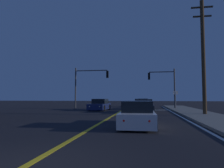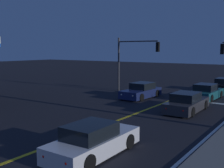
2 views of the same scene
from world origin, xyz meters
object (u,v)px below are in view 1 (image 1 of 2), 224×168
at_px(street_sign_corner, 176,97).
at_px(car_side_waiting_charcoal, 144,107).
at_px(traffic_signal_far_left, 88,81).
at_px(utility_pole_right, 203,55).
at_px(car_mid_block_teal, 142,105).
at_px(car_following_oncoming_navy, 100,105).
at_px(car_far_approaching_white, 138,115).
at_px(car_lead_oncoming_black, 143,103).
at_px(traffic_signal_near_right, 164,82).

bearing_deg(street_sign_corner, car_side_waiting_charcoal, -135.21).
relative_size(traffic_signal_far_left, utility_pole_right, 0.55).
distance_m(car_mid_block_teal, car_following_oncoming_navy, 5.59).
relative_size(car_far_approaching_white, street_sign_corner, 1.97).
height_order(car_side_waiting_charcoal, traffic_signal_far_left, traffic_signal_far_left).
bearing_deg(utility_pole_right, car_lead_oncoming_black, 109.75).
height_order(car_far_approaching_white, car_mid_block_teal, same).
relative_size(car_lead_oncoming_black, traffic_signal_near_right, 0.80).
relative_size(car_mid_block_teal, car_following_oncoming_navy, 0.97).
distance_m(car_lead_oncoming_black, utility_pole_right, 16.02).
xyz_separation_m(car_side_waiting_charcoal, car_mid_block_teal, (-0.31, 5.62, -0.00)).
xyz_separation_m(car_mid_block_teal, traffic_signal_near_right, (2.96, 0.78, 2.92)).
bearing_deg(car_far_approaching_white, car_mid_block_teal, 89.33).
xyz_separation_m(utility_pole_right, street_sign_corner, (-1.40, 6.50, -3.55)).
bearing_deg(utility_pole_right, traffic_signal_far_left, 147.39).
xyz_separation_m(car_mid_block_teal, traffic_signal_far_left, (-7.00, -0.62, 3.10)).
xyz_separation_m(traffic_signal_near_right, traffic_signal_far_left, (-9.96, -1.40, 0.19)).
xyz_separation_m(traffic_signal_near_right, street_sign_corner, (0.98, -2.80, -1.94)).
bearing_deg(car_mid_block_teal, traffic_signal_near_right, 16.72).
bearing_deg(utility_pole_right, car_far_approaching_white, -126.93).
xyz_separation_m(car_side_waiting_charcoal, traffic_signal_near_right, (2.65, 6.40, 2.92)).
distance_m(traffic_signal_near_right, traffic_signal_far_left, 10.06).
relative_size(car_lead_oncoming_black, car_side_waiting_charcoal, 0.90).
height_order(traffic_signal_near_right, street_sign_corner, traffic_signal_near_right).
relative_size(traffic_signal_near_right, utility_pole_right, 0.53).
bearing_deg(car_following_oncoming_navy, car_side_waiting_charcoal, 152.48).
relative_size(car_lead_oncoming_black, traffic_signal_far_left, 0.78).
height_order(traffic_signal_far_left, utility_pole_right, utility_pole_right).
xyz_separation_m(car_side_waiting_charcoal, traffic_signal_far_left, (-7.31, 5.00, 3.10)).
height_order(utility_pole_right, street_sign_corner, utility_pole_right).
height_order(car_lead_oncoming_black, utility_pole_right, utility_pole_right).
xyz_separation_m(car_side_waiting_charcoal, street_sign_corner, (3.63, 3.60, 0.98)).
bearing_deg(car_lead_oncoming_black, traffic_signal_far_left, -137.00).
height_order(car_far_approaching_white, traffic_signal_near_right, traffic_signal_near_right).
bearing_deg(utility_pole_right, car_mid_block_teal, 122.11).
relative_size(car_mid_block_teal, traffic_signal_far_left, 0.80).
bearing_deg(car_mid_block_teal, car_following_oncoming_navy, -149.97).
bearing_deg(car_far_approaching_white, car_following_oncoming_navy, 110.16).
xyz_separation_m(car_far_approaching_white, car_lead_oncoming_black, (0.13, 21.55, -0.00)).
xyz_separation_m(car_side_waiting_charcoal, car_following_oncoming_navy, (-5.25, 2.99, -0.00)).
bearing_deg(car_mid_block_teal, car_side_waiting_charcoal, -84.86).
bearing_deg(car_lead_oncoming_black, street_sign_corner, -64.10).
xyz_separation_m(car_lead_oncoming_black, car_mid_block_teal, (-0.15, -5.95, 0.00)).
height_order(car_lead_oncoming_black, car_side_waiting_charcoal, same).
height_order(car_mid_block_teal, car_following_oncoming_navy, same).
distance_m(car_mid_block_teal, street_sign_corner, 4.54).
relative_size(car_following_oncoming_navy, traffic_signal_near_right, 0.86).
xyz_separation_m(car_following_oncoming_navy, utility_pole_right, (10.28, -5.88, 4.53)).
distance_m(car_far_approaching_white, traffic_signal_far_left, 16.83).
height_order(car_lead_oncoming_black, car_following_oncoming_navy, same).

